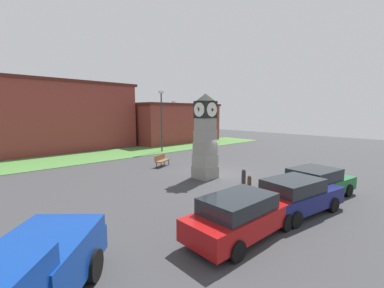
# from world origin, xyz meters

# --- Properties ---
(ground_plane) EXTENTS (68.59, 68.59, 0.00)m
(ground_plane) POSITION_xyz_m (0.00, 0.00, 0.00)
(ground_plane) COLOR #38383A
(clock_tower) EXTENTS (1.39, 1.50, 5.41)m
(clock_tower) POSITION_xyz_m (-1.37, -0.22, 2.54)
(clock_tower) COLOR gray
(clock_tower) RESTS_ON ground_plane
(bollard_near_tower) EXTENTS (0.22, 0.22, 0.93)m
(bollard_near_tower) POSITION_xyz_m (-2.45, -5.19, 0.47)
(bollard_near_tower) COLOR #333338
(bollard_near_tower) RESTS_ON ground_plane
(bollard_mid_row) EXTENTS (0.21, 0.21, 0.94)m
(bollard_mid_row) POSITION_xyz_m (-1.86, -3.97, 0.48)
(bollard_mid_row) COLOR brown
(bollard_mid_row) RESTS_ON ground_plane
(bollard_far_row) EXTENTS (0.24, 0.24, 0.98)m
(bollard_far_row) POSITION_xyz_m (-1.01, -3.00, 0.49)
(bollard_far_row) COLOR #333338
(bollard_far_row) RESTS_ON ground_plane
(car_navy_sedan) EXTENTS (4.63, 1.91, 1.51)m
(car_navy_sedan) POSITION_xyz_m (-6.09, -6.62, 0.78)
(car_navy_sedan) COLOR #A51111
(car_navy_sedan) RESTS_ON ground_plane
(car_near_tower) EXTENTS (4.55, 2.43, 1.51)m
(car_near_tower) POSITION_xyz_m (-2.73, -6.92, 0.77)
(car_near_tower) COLOR navy
(car_near_tower) RESTS_ON ground_plane
(car_by_building) EXTENTS (4.36, 2.52, 1.48)m
(car_by_building) POSITION_xyz_m (0.08, -6.64, 0.76)
(car_by_building) COLOR #19602D
(car_by_building) RESTS_ON ground_plane
(pickup_truck) EXTENTS (4.84, 5.02, 1.85)m
(pickup_truck) POSITION_xyz_m (-12.52, -5.94, 0.93)
(pickup_truck) COLOR navy
(pickup_truck) RESTS_ON ground_plane
(bench) EXTENTS (1.67, 1.17, 0.90)m
(bench) POSITION_xyz_m (-1.34, 4.57, 0.52)
(bench) COLOR brown
(bench) RESTS_ON ground_plane
(pedestrian_crossing_lot) EXTENTS (0.36, 0.46, 1.57)m
(pedestrian_crossing_lot) POSITION_xyz_m (14.80, 15.36, 0.89)
(pedestrian_crossing_lot) COLOR #264CA5
(pedestrian_crossing_lot) RESTS_ON ground_plane
(street_lamp_near_road) EXTENTS (0.50, 0.24, 6.40)m
(street_lamp_near_road) POSITION_xyz_m (3.00, 10.47, 3.70)
(street_lamp_near_road) COLOR #333338
(street_lamp_near_road) RESTS_ON ground_plane
(street_lamp_far_side) EXTENTS (0.50, 0.24, 5.66)m
(street_lamp_far_side) POSITION_xyz_m (8.85, 15.69, 3.31)
(street_lamp_far_side) COLOR slate
(street_lamp_far_side) RESTS_ON ground_plane
(warehouse_blue_far) EXTENTS (20.70, 7.86, 7.55)m
(warehouse_blue_far) POSITION_xyz_m (-6.72, 19.48, 3.78)
(warehouse_blue_far) COLOR maroon
(warehouse_blue_far) RESTS_ON ground_plane
(storefront_low_left) EXTENTS (13.35, 9.52, 5.38)m
(storefront_low_left) POSITION_xyz_m (10.03, 18.37, 2.70)
(storefront_low_left) COLOR maroon
(storefront_low_left) RESTS_ON ground_plane
(grass_verge_far) EXTENTS (41.15, 6.34, 0.04)m
(grass_verge_far) POSITION_xyz_m (-0.66, 12.58, 0.02)
(grass_verge_far) COLOR #477A38
(grass_verge_far) RESTS_ON ground_plane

